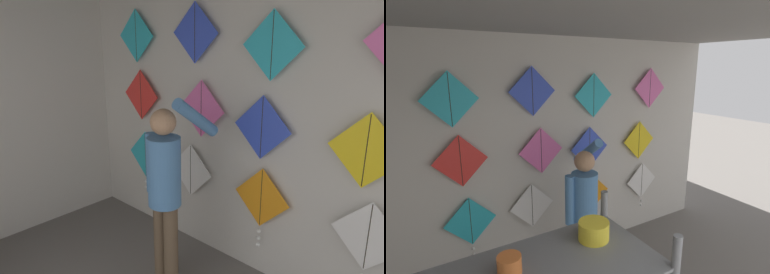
% 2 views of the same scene
% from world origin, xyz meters
% --- Properties ---
extents(back_panel, '(4.82, 0.06, 2.80)m').
position_xyz_m(back_panel, '(0.00, 4.01, 1.40)').
color(back_panel, beige).
rests_on(back_panel, ground).
extents(ceiling_slab, '(4.82, 4.78, 0.04)m').
position_xyz_m(ceiling_slab, '(0.00, 1.99, 2.82)').
color(ceiling_slab, gray).
extents(shopkeeper, '(0.44, 0.59, 1.73)m').
position_xyz_m(shopkeeper, '(-0.15, 3.27, 0.97)').
color(shopkeeper, brown).
rests_on(shopkeeper, ground).
extents(kite_0, '(0.55, 0.04, 0.69)m').
position_xyz_m(kite_0, '(-1.19, 3.92, 0.79)').
color(kite_0, '#28B2C6').
extents(kite_1, '(0.55, 0.01, 0.55)m').
position_xyz_m(kite_1, '(-0.47, 3.92, 0.82)').
color(kite_1, white).
extents(kite_2, '(0.55, 0.04, 0.76)m').
position_xyz_m(kite_2, '(0.38, 3.92, 0.75)').
color(kite_2, orange).
extents(kite_3, '(0.55, 0.04, 0.69)m').
position_xyz_m(kite_3, '(1.29, 3.92, 0.76)').
color(kite_3, white).
extents(kite_4, '(0.55, 0.01, 0.55)m').
position_xyz_m(kite_4, '(-1.23, 3.92, 1.51)').
color(kite_4, red).
extents(kite_5, '(0.55, 0.01, 0.55)m').
position_xyz_m(kite_5, '(-0.33, 3.92, 1.49)').
color(kite_5, pink).
extents(kite_6, '(0.55, 0.01, 0.55)m').
position_xyz_m(kite_6, '(0.35, 3.92, 1.43)').
color(kite_6, blue).
extents(kite_7, '(0.55, 0.01, 0.55)m').
position_xyz_m(kite_7, '(1.20, 3.92, 1.42)').
color(kite_7, yellow).
extents(kite_8, '(0.55, 0.01, 0.55)m').
position_xyz_m(kite_8, '(-1.27, 3.92, 2.14)').
color(kite_8, '#28B2C6').
extents(kite_9, '(0.55, 0.01, 0.55)m').
position_xyz_m(kite_9, '(-0.42, 3.92, 2.19)').
color(kite_9, blue).
extents(kite_10, '(0.55, 0.01, 0.55)m').
position_xyz_m(kite_10, '(0.41, 3.92, 2.10)').
color(kite_10, '#28B2C6').
extents(kite_11, '(0.55, 0.01, 0.55)m').
position_xyz_m(kite_11, '(1.36, 3.92, 2.15)').
color(kite_11, pink).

